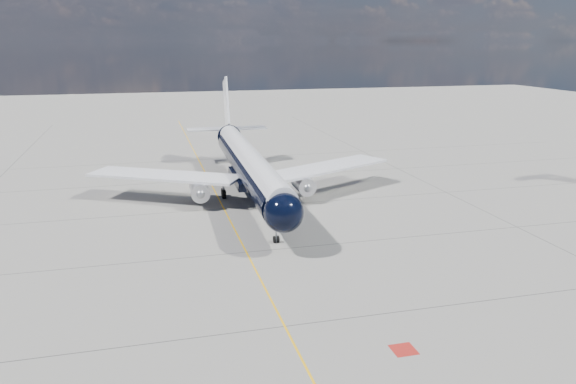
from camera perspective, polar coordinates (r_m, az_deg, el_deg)
name	(u,v)px	position (r m, az deg, el deg)	size (l,w,h in m)	color
ground	(218,198)	(73.16, -7.10, -0.59)	(320.00, 320.00, 0.00)	gray
taxiway_centerline	(224,209)	(68.40, -6.54, -1.69)	(0.16, 160.00, 0.01)	#F5AF0C
red_marking	(404,350)	(39.05, 11.66, -15.42)	(1.60, 1.60, 0.01)	maroon
main_airliner	(248,163)	(72.49, -4.11, 2.93)	(40.43, 49.17, 14.21)	black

